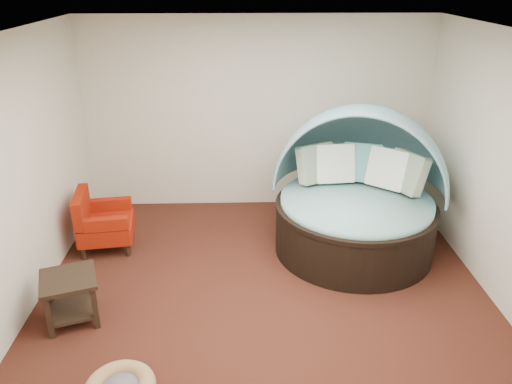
{
  "coord_description": "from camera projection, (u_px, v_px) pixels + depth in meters",
  "views": [
    {
      "loc": [
        -0.24,
        -4.57,
        3.32
      ],
      "look_at": [
        -0.08,
        0.6,
        1.02
      ],
      "focal_mm": 35.0,
      "sensor_mm": 36.0,
      "label": 1
    }
  ],
  "objects": [
    {
      "name": "floor",
      "position": [
        265.0,
        298.0,
        5.53
      ],
      "size": [
        5.0,
        5.0,
        0.0
      ],
      "primitive_type": "plane",
      "color": "#451D13",
      "rests_on": "ground"
    },
    {
      "name": "wall_back",
      "position": [
        258.0,
        115.0,
        7.25
      ],
      "size": [
        5.0,
        0.0,
        5.0
      ],
      "primitive_type": "plane",
      "rotation": [
        1.57,
        0.0,
        0.0
      ],
      "color": "beige",
      "rests_on": "floor"
    },
    {
      "name": "wall_front",
      "position": [
        289.0,
        361.0,
        2.68
      ],
      "size": [
        5.0,
        0.0,
        5.0
      ],
      "primitive_type": "plane",
      "rotation": [
        -1.57,
        0.0,
        0.0
      ],
      "color": "beige",
      "rests_on": "floor"
    },
    {
      "name": "wall_left",
      "position": [
        12.0,
        185.0,
        4.89
      ],
      "size": [
        0.0,
        5.0,
        5.0
      ],
      "primitive_type": "plane",
      "rotation": [
        1.57,
        0.0,
        1.57
      ],
      "color": "beige",
      "rests_on": "floor"
    },
    {
      "name": "ceiling",
      "position": [
        267.0,
        35.0,
        4.4
      ],
      "size": [
        5.0,
        5.0,
        0.0
      ],
      "primitive_type": "plane",
      "rotation": [
        3.14,
        0.0,
        0.0
      ],
      "color": "white",
      "rests_on": "wall_back"
    },
    {
      "name": "canopy_daybed",
      "position": [
        358.0,
        185.0,
        6.25
      ],
      "size": [
        2.57,
        2.52,
        1.85
      ],
      "rotation": [
        0.0,
        0.0,
        -0.3
      ],
      "color": "black",
      "rests_on": "floor"
    },
    {
      "name": "red_armchair",
      "position": [
        102.0,
        222.0,
        6.4
      ],
      "size": [
        0.76,
        0.76,
        0.79
      ],
      "rotation": [
        0.0,
        0.0,
        0.13
      ],
      "color": "black",
      "rests_on": "floor"
    },
    {
      "name": "side_table",
      "position": [
        70.0,
        293.0,
        5.05
      ],
      "size": [
        0.68,
        0.68,
        0.52
      ],
      "rotation": [
        0.0,
        0.0,
        0.33
      ],
      "color": "black",
      "rests_on": "floor"
    }
  ]
}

